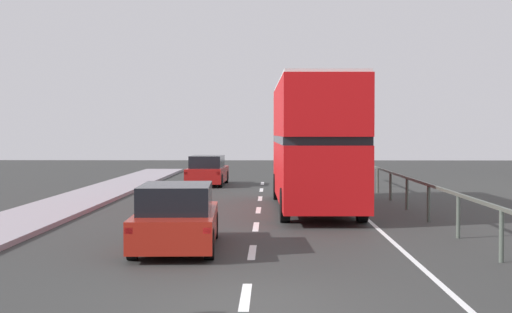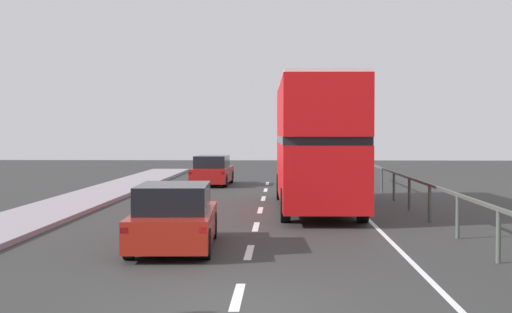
% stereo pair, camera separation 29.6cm
% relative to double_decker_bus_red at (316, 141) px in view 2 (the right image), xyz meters
% --- Properties ---
extents(ground_plane, '(74.69, 120.00, 0.10)m').
position_rel_double_decker_bus_red_xyz_m(ground_plane, '(-1.85, -14.20, -2.36)').
color(ground_plane, '#2E2F2E').
extents(lane_paint_markings, '(3.44, 46.00, 0.01)m').
position_rel_double_decker_bus_red_xyz_m(lane_paint_markings, '(0.22, -5.87, -2.31)').
color(lane_paint_markings, silver).
rests_on(lane_paint_markings, ground).
extents(bridge_side_railing, '(0.10, 42.00, 1.11)m').
position_rel_double_decker_bus_red_xyz_m(bridge_side_railing, '(3.15, -5.20, -1.41)').
color(bridge_side_railing, '#495149').
rests_on(bridge_side_railing, ground).
extents(double_decker_bus_red, '(2.68, 10.57, 4.32)m').
position_rel_double_decker_bus_red_xyz_m(double_decker_bus_red, '(0.00, 0.00, 0.00)').
color(double_decker_bus_red, red).
rests_on(double_decker_bus_red, ground).
extents(hatchback_car_near, '(1.93, 4.59, 1.45)m').
position_rel_double_decker_bus_red_xyz_m(hatchback_car_near, '(-3.55, -8.75, -1.62)').
color(hatchback_car_near, maroon).
rests_on(hatchback_car_near, ground).
extents(sedan_car_ahead, '(1.86, 4.58, 1.47)m').
position_rel_double_decker_bus_red_xyz_m(sedan_car_ahead, '(-4.55, 11.79, -1.61)').
color(sedan_car_ahead, maroon).
rests_on(sedan_car_ahead, ground).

